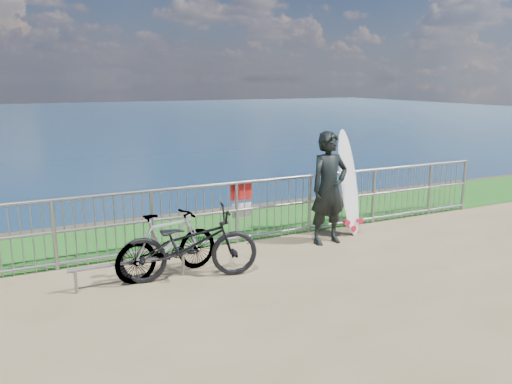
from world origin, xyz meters
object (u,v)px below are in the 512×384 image
surfboard (349,187)px  bicycle_near (189,244)px  bicycle_far (167,244)px  surfer (329,188)px

surfboard → bicycle_near: 3.49m
bicycle_near → bicycle_far: bearing=57.5°
bicycle_near → surfboard: bearing=-64.8°
surfboard → bicycle_far: 3.70m
bicycle_far → bicycle_near: bearing=-146.1°
surfer → surfboard: bearing=22.8°
surfer → bicycle_near: 2.83m
surfer → bicycle_far: (-2.99, -0.28, -0.50)m
surfboard → bicycle_near: bearing=-166.4°
surfboard → bicycle_far: surfboard is taller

